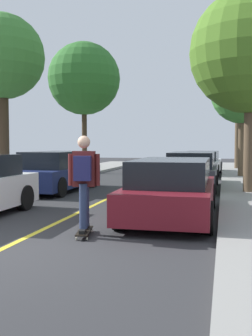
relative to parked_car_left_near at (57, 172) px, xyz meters
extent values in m
plane|color=#2D2D30|center=(2.32, -7.58, -0.69)|extent=(80.00, 80.00, 0.00)
cube|color=gold|center=(2.32, -3.58, -0.69)|extent=(0.12, 39.20, 0.01)
cylinder|color=black|center=(0.86, -4.03, -0.37)|extent=(0.22, 0.64, 0.64)
cube|color=navy|center=(0.00, 0.02, -0.18)|extent=(1.83, 4.54, 0.66)
cube|color=black|center=(0.00, -0.05, 0.43)|extent=(1.59, 2.84, 0.58)
cylinder|color=black|center=(0.77, -1.55, -0.37)|extent=(0.23, 0.64, 0.64)
cylinder|color=black|center=(-0.84, -1.51, -0.37)|extent=(0.23, 0.64, 0.64)
cylinder|color=black|center=(0.84, 1.56, -0.37)|extent=(0.23, 0.64, 0.64)
cylinder|color=black|center=(-0.77, 1.59, -0.37)|extent=(0.23, 0.64, 0.64)
cube|color=maroon|center=(4.64, -4.20, -0.21)|extent=(1.85, 4.55, 0.61)
cube|color=black|center=(4.64, -4.21, 0.37)|extent=(1.62, 3.05, 0.55)
cylinder|color=black|center=(3.78, -2.64, -0.37)|extent=(0.23, 0.64, 0.64)
cylinder|color=black|center=(5.47, -2.63, -0.37)|extent=(0.23, 0.64, 0.64)
cylinder|color=black|center=(3.81, -5.78, -0.37)|extent=(0.23, 0.64, 0.64)
cylinder|color=black|center=(5.50, -5.76, -0.37)|extent=(0.23, 0.64, 0.64)
cube|color=#38383D|center=(4.64, 1.88, -0.19)|extent=(1.76, 4.48, 0.64)
cube|color=black|center=(4.64, 1.74, 0.41)|extent=(1.55, 2.84, 0.56)
cylinder|color=black|center=(3.82, 3.42, -0.37)|extent=(0.22, 0.64, 0.64)
cylinder|color=black|center=(5.46, 3.42, -0.37)|extent=(0.22, 0.64, 0.64)
cylinder|color=black|center=(3.82, 0.34, -0.37)|extent=(0.22, 0.64, 0.64)
cylinder|color=black|center=(5.45, 0.34, -0.37)|extent=(0.22, 0.64, 0.64)
cube|color=white|center=(4.64, 8.98, -0.21)|extent=(2.00, 4.54, 0.61)
cube|color=black|center=(4.63, 8.75, 0.34)|extent=(1.73, 3.01, 0.48)
cylinder|color=black|center=(3.82, 10.55, -0.37)|extent=(0.24, 0.65, 0.64)
cylinder|color=black|center=(5.55, 10.49, -0.37)|extent=(0.24, 0.65, 0.64)
cylinder|color=black|center=(3.72, 7.47, -0.37)|extent=(0.24, 0.65, 0.64)
cylinder|color=black|center=(5.45, 7.42, -0.37)|extent=(0.24, 0.65, 0.64)
cylinder|color=#3D2D1E|center=(-1.95, -0.21, 1.41)|extent=(0.39, 0.39, 3.92)
sphere|color=#3D7F33|center=(-1.95, -0.21, 4.10)|extent=(3.02, 3.02, 3.02)
cylinder|color=#3D2D1E|center=(-1.95, 8.49, 1.50)|extent=(0.29, 0.29, 4.10)
sphere|color=#2D6B28|center=(-1.95, 8.49, 4.65)|extent=(4.07, 4.07, 4.07)
cylinder|color=brown|center=(6.58, 0.26, 1.12)|extent=(0.38, 0.38, 3.35)
sphere|color=#4C7A23|center=(6.58, 0.26, 3.93)|extent=(3.93, 3.93, 3.93)
cylinder|color=brown|center=(6.58, 6.78, 0.99)|extent=(0.30, 0.30, 3.08)
sphere|color=#3D7F33|center=(6.58, 6.78, 3.43)|extent=(2.97, 2.97, 2.97)
cylinder|color=brown|center=(6.58, 13.01, 1.44)|extent=(0.31, 0.31, 3.99)
sphere|color=#2D6B28|center=(6.58, 13.01, 4.31)|extent=(3.03, 3.03, 3.03)
cube|color=black|center=(3.30, -6.40, -0.60)|extent=(0.38, 0.87, 0.02)
cylinder|color=beige|center=(3.14, -6.08, -0.66)|extent=(0.04, 0.06, 0.06)
cylinder|color=beige|center=(3.33, -6.05, -0.66)|extent=(0.04, 0.06, 0.06)
cylinder|color=beige|center=(3.27, -6.75, -0.66)|extent=(0.04, 0.06, 0.06)
cylinder|color=beige|center=(3.46, -6.71, -0.66)|extent=(0.04, 0.06, 0.06)
cube|color=#99999E|center=(3.23, -6.06, -0.62)|extent=(0.11, 0.06, 0.02)
cube|color=#99999E|center=(3.36, -6.73, -0.62)|extent=(0.11, 0.06, 0.02)
cube|color=black|center=(3.26, -6.18, -0.56)|extent=(0.15, 0.27, 0.06)
cube|color=black|center=(3.34, -6.61, -0.56)|extent=(0.15, 0.27, 0.06)
cylinder|color=#283351|center=(3.27, -6.28, -0.12)|extent=(0.18, 0.18, 0.81)
cylinder|color=#283351|center=(3.32, -6.52, -0.12)|extent=(0.18, 0.18, 0.81)
cube|color=#511919|center=(3.30, -6.40, 0.55)|extent=(0.44, 0.29, 0.64)
sphere|color=tan|center=(3.30, -6.40, 1.04)|extent=(0.23, 0.23, 0.23)
cylinder|color=#511919|center=(3.06, -6.45, 0.53)|extent=(0.11, 0.11, 0.58)
cylinder|color=#511919|center=(3.54, -6.35, 0.53)|extent=(0.11, 0.11, 0.58)
cube|color=#1E1E4C|center=(3.34, -6.59, 0.57)|extent=(0.33, 0.24, 0.44)
camera|label=1|loc=(5.78, -13.39, 1.01)|focal=43.34mm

